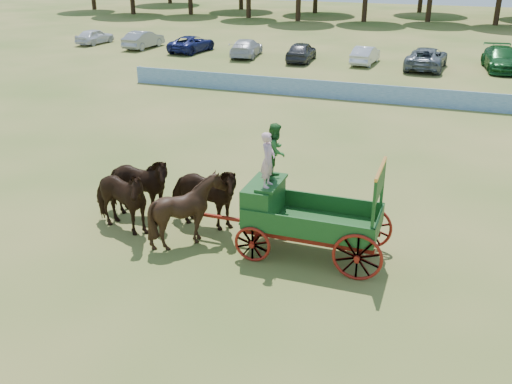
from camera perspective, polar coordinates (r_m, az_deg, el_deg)
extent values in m
plane|color=#9D8247|center=(18.15, -2.17, -4.15)|extent=(160.00, 160.00, 0.00)
imported|color=black|center=(18.34, -13.58, -0.72)|extent=(2.81, 1.79, 2.20)
imported|color=black|center=(19.19, -11.84, 0.54)|extent=(2.64, 1.28, 2.20)
imported|color=black|center=(17.22, -6.82, -1.83)|extent=(2.15, 1.95, 2.20)
imported|color=black|center=(18.12, -5.31, -0.44)|extent=(2.66, 1.33, 2.20)
cube|color=maroon|center=(17.12, 0.72, -3.67)|extent=(0.12, 2.00, 0.12)
cube|color=maroon|center=(16.52, 10.65, -5.19)|extent=(0.12, 2.00, 0.12)
cube|color=maroon|center=(16.23, 5.12, -4.92)|extent=(3.80, 0.10, 0.12)
cube|color=maroon|center=(17.18, 6.06, -3.26)|extent=(3.80, 0.10, 0.12)
cube|color=maroon|center=(17.34, -2.10, -2.77)|extent=(2.80, 0.09, 0.09)
cube|color=#1C501A|center=(16.58, 5.64, -3.21)|extent=(3.80, 1.80, 0.10)
cube|color=#1C501A|center=(15.68, 4.89, -3.60)|extent=(3.80, 0.06, 0.55)
cube|color=#1C501A|center=(17.22, 6.41, -1.07)|extent=(3.80, 0.06, 0.55)
cube|color=#1C501A|center=(16.16, 12.16, -3.20)|extent=(0.06, 1.80, 0.55)
cube|color=#1C501A|center=(16.71, 0.73, -0.77)|extent=(0.85, 1.70, 1.05)
cube|color=#1C501A|center=(16.41, 1.57, 0.93)|extent=(0.55, 1.50, 0.08)
cube|color=#1C501A|center=(16.91, -0.49, -1.21)|extent=(0.10, 1.60, 0.65)
cube|color=#1C501A|center=(16.98, 0.09, -2.21)|extent=(0.55, 1.60, 0.06)
cube|color=#1C501A|center=(15.17, 11.63, -2.25)|extent=(0.08, 0.08, 1.80)
cube|color=#1C501A|center=(16.62, 12.48, 0.01)|extent=(0.08, 0.08, 1.80)
cube|color=#1C501A|center=(15.66, 12.26, 0.93)|extent=(0.07, 1.75, 0.75)
cube|color=#E9953C|center=(15.51, 12.38, 2.29)|extent=(0.08, 1.80, 0.09)
cube|color=#E9953C|center=(15.66, 12.11, 0.95)|extent=(0.02, 1.30, 0.12)
torus|color=maroon|center=(16.36, -0.36, -5.25)|extent=(1.09, 0.09, 1.09)
torus|color=maroon|center=(17.95, 1.70, -2.50)|extent=(1.09, 0.09, 1.09)
torus|color=maroon|center=(15.65, 10.09, -6.46)|extent=(1.39, 0.09, 1.39)
torus|color=maroon|center=(17.31, 11.21, -3.47)|extent=(1.39, 0.09, 1.39)
imported|color=#DBA7B2|center=(15.80, 1.21, 3.24)|extent=(0.38, 0.57, 1.58)
imported|color=#235F24|center=(16.42, 1.98, 4.14)|extent=(0.62, 0.80, 1.64)
cube|color=#1B5B92|center=(34.57, 7.42, 10.09)|extent=(26.00, 0.08, 1.05)
imported|color=silver|center=(56.38, -15.83, 14.76)|extent=(2.07, 4.21, 1.38)
imported|color=gray|center=(52.98, -11.19, 14.73)|extent=(1.90, 4.66, 1.50)
imported|color=navy|center=(50.45, -6.43, 14.52)|extent=(2.85, 5.14, 1.36)
imported|color=silver|center=(47.98, -0.98, 14.23)|extent=(2.59, 5.09, 1.41)
imported|color=#333338|center=(46.00, 4.55, 13.83)|extent=(2.04, 4.56, 1.52)
imported|color=silver|center=(45.60, 10.87, 13.30)|extent=(1.74, 4.21, 1.36)
imported|color=slate|center=(44.75, 16.68, 12.71)|extent=(2.90, 5.76, 1.56)
imported|color=#144C1E|center=(46.07, 23.37, 12.12)|extent=(2.99, 5.86, 1.63)
cylinder|color=#382314|center=(74.82, -0.75, 18.65)|extent=(0.60, 0.60, 4.25)
cylinder|color=#382314|center=(72.05, 10.87, 18.27)|extent=(0.60, 0.60, 4.74)
cylinder|color=#382314|center=(73.70, 17.00, 17.83)|extent=(0.60, 0.60, 4.76)
cylinder|color=#382314|center=(72.89, 23.09, 16.89)|extent=(0.60, 0.60, 4.56)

